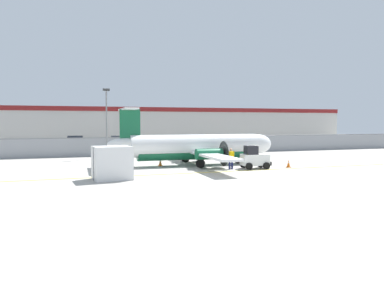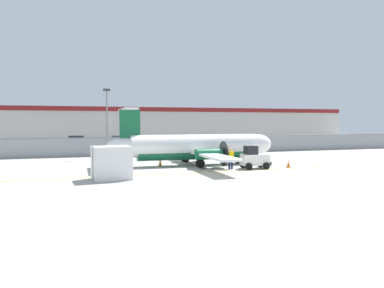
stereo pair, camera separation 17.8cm
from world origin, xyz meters
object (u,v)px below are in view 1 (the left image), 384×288
Objects in this scene: parked_car_0 at (48,146)px; apron_light_pole at (107,117)px; commuter_airplane at (199,147)px; parked_car_3 at (155,141)px; parked_car_2 at (119,141)px; ground_crew_worker at (231,157)px; traffic_cone_near_left at (289,164)px; baggage_tug at (254,158)px; parked_car_1 at (76,141)px; traffic_cone_near_right at (160,162)px; parked_car_5 at (228,139)px; cargo_container at (112,163)px; parked_car_4 at (208,141)px.

parked_car_0 is 10.57m from apron_light_pole.
parked_car_3 is (1.75, 25.29, -0.71)m from commuter_airplane.
parked_car_2 is 1.01× the size of parked_car_3.
ground_crew_worker is 5.15m from traffic_cone_near_left.
apron_light_pole is at bearing 133.61° from baggage_tug.
parked_car_1 is at bearing -130.82° from ground_crew_worker.
parked_car_3 is at bearing 36.90° from parked_car_0.
traffic_cone_near_right is 19.35m from parked_car_0.
parked_car_0 reaches higher than traffic_cone_near_left.
cargo_container is at bearing -124.54° from parked_car_5.
traffic_cone_near_left is at bearing 79.95° from parked_car_4.
ground_crew_worker is at bearing 69.09° from parked_car_4.
apron_light_pole is (-8.78, -16.14, 3.41)m from parked_car_3.
traffic_cone_near_left is 31.45m from parked_car_2.
parked_car_3 is (9.93, 31.28, -0.21)m from cargo_container.
commuter_airplane reaches higher than parked_car_0.
commuter_airplane is at bearing -118.36° from parked_car_5.
parked_car_4 and parked_car_5 have the same top height.
commuter_airplane reaches higher than traffic_cone_near_left.
parked_car_5 reaches higher than traffic_cone_near_right.
traffic_cone_near_right is (4.80, 6.34, -0.79)m from cargo_container.
baggage_tug is at bearing -31.93° from traffic_cone_near_right.
apron_light_pole is (-10.46, 13.05, 3.45)m from baggage_tug.
traffic_cone_near_right is at bearing -51.55° from parked_car_0.
baggage_tug is 32.72m from parked_car_5.
cargo_container reaches higher than parked_car_1.
parked_car_3 is at bearing -25.22° from parked_car_4.
traffic_cone_near_right is at bearing 73.65° from parked_car_3.
parked_car_3 is at bearing 66.56° from cargo_container.
traffic_cone_near_right is at bearing 175.15° from commuter_airplane.
apron_light_pole reaches higher than parked_car_2.
parked_car_2 is at bearing 108.85° from traffic_cone_near_left.
baggage_tug is 1.42× the size of ground_crew_worker.
apron_light_pole reaches higher than commuter_airplane.
baggage_tug is 0.55× the size of parked_car_0.
parked_car_3 is (5.13, 24.94, 0.58)m from traffic_cone_near_right.
apron_light_pole is at bearing 112.51° from traffic_cone_near_right.
parked_car_4 is at bearing -13.80° from parked_car_1.
ground_crew_worker is at bearing 175.31° from traffic_cone_near_left.
parked_car_3 is 8.18m from parked_car_4.
parked_car_3 is 1.00× the size of parked_car_4.
parked_car_0 is at bearing -131.83° from parked_car_2.
baggage_tug is 0.57× the size of parked_car_1.
parked_car_4 reaches higher than traffic_cone_near_left.
parked_car_2 is 1.01× the size of parked_car_4.
traffic_cone_near_left is 0.15× the size of parked_car_3.
parked_car_2 and parked_car_3 have the same top height.
traffic_cone_near_right is at bearing 55.88° from parked_car_4.
parked_car_0 and parked_car_3 have the same top height.
traffic_cone_near_left is 19.35m from apron_light_pole.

